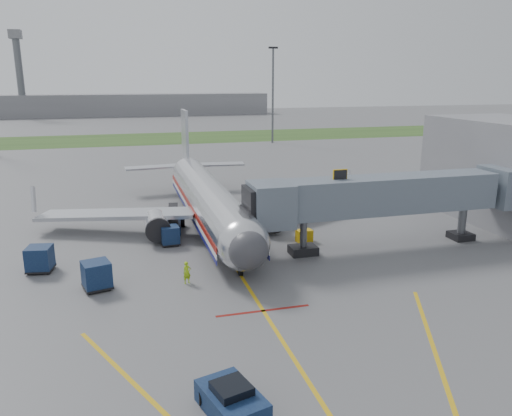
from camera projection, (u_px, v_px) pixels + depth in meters
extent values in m
plane|color=#565659|center=(247.00, 286.00, 34.62)|extent=(400.00, 400.00, 0.00)
cube|color=#2D4C1E|center=(153.00, 138.00, 118.59)|extent=(300.00, 25.00, 0.01)
cube|color=gold|center=(255.00, 297.00, 32.75)|extent=(0.25, 50.00, 0.01)
cube|color=maroon|center=(263.00, 311.00, 30.88)|extent=(6.00, 0.25, 0.01)
cube|color=gold|center=(447.00, 389.00, 23.09)|extent=(9.52, 20.04, 0.01)
cylinder|color=silver|center=(208.00, 199.00, 47.93)|extent=(3.80, 28.00, 3.80)
sphere|color=silver|center=(243.00, 244.00, 34.87)|extent=(3.80, 3.80, 3.80)
sphere|color=#38383D|center=(248.00, 250.00, 33.65)|extent=(2.74, 2.74, 2.74)
cube|color=black|center=(245.00, 239.00, 34.36)|extent=(2.20, 1.20, 0.55)
cone|color=silver|center=(186.00, 170.00, 63.32)|extent=(3.80, 5.00, 3.80)
cube|color=#B7BAC1|center=(185.00, 138.00, 61.85)|extent=(0.35, 4.20, 7.00)
cube|color=#B7BAC1|center=(118.00, 214.00, 45.98)|extent=(15.10, 8.59, 1.13)
cube|color=#B7BAC1|center=(292.00, 202.00, 50.33)|extent=(15.10, 8.59, 1.13)
cylinder|color=silver|center=(157.00, 225.00, 44.14)|extent=(2.10, 3.60, 2.10)
cylinder|color=silver|center=(269.00, 217.00, 46.80)|extent=(2.10, 3.60, 2.10)
cube|color=maroon|center=(228.00, 201.00, 48.51)|extent=(0.05, 28.00, 0.45)
cube|color=navy|center=(228.00, 210.00, 48.74)|extent=(0.05, 28.00, 0.35)
cylinder|color=black|center=(240.00, 271.00, 36.41)|extent=(0.28, 0.70, 0.70)
cylinder|color=black|center=(182.00, 222.00, 48.30)|extent=(0.50, 1.00, 1.00)
cylinder|color=black|center=(234.00, 218.00, 49.63)|extent=(0.50, 1.00, 1.00)
cube|color=slate|center=(383.00, 194.00, 41.45)|extent=(20.00, 3.00, 3.00)
cube|color=slate|center=(271.00, 204.00, 38.99)|extent=(3.20, 3.60, 3.40)
cube|color=black|center=(256.00, 205.00, 38.68)|extent=(1.60, 3.00, 2.80)
cube|color=gold|center=(340.00, 175.00, 39.97)|extent=(1.20, 0.15, 1.00)
cylinder|color=#595B60|center=(303.00, 236.00, 40.43)|extent=(0.56, 0.56, 3.10)
cube|color=black|center=(303.00, 250.00, 40.73)|extent=(2.20, 1.60, 0.70)
cylinder|color=#595B60|center=(462.00, 222.00, 44.27)|extent=(0.70, 0.70, 3.10)
cube|color=black|center=(461.00, 236.00, 44.58)|extent=(1.80, 1.80, 0.60)
cube|color=slate|center=(504.00, 186.00, 44.52)|extent=(3.00, 4.00, 3.40)
cube|color=slate|center=(510.00, 170.00, 50.36)|extent=(10.00, 16.00, 10.00)
cylinder|color=#595B60|center=(273.00, 97.00, 108.46)|extent=(0.44, 0.44, 20.00)
cube|color=black|center=(273.00, 48.00, 105.88)|extent=(2.00, 0.40, 0.40)
cube|color=slate|center=(111.00, 105.00, 189.66)|extent=(120.00, 14.00, 8.00)
cylinder|color=#595B60|center=(20.00, 78.00, 174.78)|extent=(2.40, 2.40, 28.00)
cube|color=slate|center=(15.00, 34.00, 171.11)|extent=(4.00, 4.00, 3.00)
cube|color=#0D1B3D|center=(232.00, 402.00, 21.37)|extent=(2.87, 3.76, 1.02)
cube|color=black|center=(232.00, 389.00, 21.20)|extent=(1.83, 1.83, 0.46)
cylinder|color=black|center=(263.00, 414.00, 20.83)|extent=(0.40, 0.77, 0.74)
cylinder|color=black|center=(202.00, 396.00, 21.98)|extent=(0.40, 0.77, 0.74)
cylinder|color=black|center=(235.00, 385.00, 22.82)|extent=(0.40, 0.77, 0.74)
cube|color=#0D1B3D|center=(97.00, 274.00, 33.83)|extent=(2.15, 2.15, 1.75)
cube|color=black|center=(98.00, 286.00, 34.05)|extent=(2.22, 2.22, 0.14)
cylinder|color=black|center=(90.00, 292.00, 33.16)|extent=(0.32, 0.37, 0.32)
cylinder|color=black|center=(110.00, 288.00, 33.82)|extent=(0.32, 0.37, 0.32)
cylinder|color=black|center=(85.00, 285.00, 34.29)|extent=(0.32, 0.37, 0.32)
cylinder|color=black|center=(105.00, 281.00, 34.95)|extent=(0.32, 0.37, 0.32)
cube|color=#0D1B3D|center=(170.00, 235.00, 42.85)|extent=(1.62, 1.62, 1.50)
cube|color=black|center=(170.00, 243.00, 43.04)|extent=(1.67, 1.67, 0.12)
cylinder|color=black|center=(165.00, 246.00, 42.33)|extent=(0.23, 0.29, 0.27)
cylinder|color=black|center=(178.00, 245.00, 42.72)|extent=(0.23, 0.29, 0.27)
cylinder|color=black|center=(162.00, 242.00, 43.38)|extent=(0.23, 0.29, 0.27)
cylinder|color=black|center=(176.00, 241.00, 43.77)|extent=(0.23, 0.29, 0.27)
cube|color=#0D1B3D|center=(40.00, 258.00, 36.93)|extent=(1.99, 1.99, 1.73)
cube|color=black|center=(41.00, 269.00, 37.14)|extent=(2.05, 2.05, 0.13)
cylinder|color=black|center=(29.00, 273.00, 36.45)|extent=(0.29, 0.35, 0.31)
cylinder|color=black|center=(48.00, 272.00, 36.58)|extent=(0.29, 0.35, 0.31)
cylinder|color=black|center=(35.00, 266.00, 37.73)|extent=(0.29, 0.35, 0.31)
cylinder|color=black|center=(53.00, 266.00, 37.87)|extent=(0.29, 0.35, 0.31)
cube|color=#0D1B3D|center=(173.00, 226.00, 47.14)|extent=(1.83, 3.71, 0.89)
cube|color=black|center=(173.00, 215.00, 47.37)|extent=(1.39, 4.07, 1.40)
cylinder|color=black|center=(168.00, 232.00, 45.88)|extent=(0.29, 0.58, 0.55)
cylinder|color=black|center=(179.00, 231.00, 46.02)|extent=(0.29, 0.58, 0.55)
cylinder|color=black|center=(169.00, 224.00, 48.35)|extent=(0.29, 0.58, 0.55)
cylinder|color=black|center=(179.00, 223.00, 48.48)|extent=(0.29, 0.58, 0.55)
cube|color=gold|center=(304.00, 236.00, 43.80)|extent=(1.42, 1.01, 1.08)
cylinder|color=black|center=(299.00, 241.00, 43.75)|extent=(0.20, 0.28, 0.27)
cylinder|color=black|center=(309.00, 240.00, 44.05)|extent=(0.20, 0.28, 0.27)
imported|color=#98CB17|center=(187.00, 273.00, 34.84)|extent=(0.67, 0.54, 1.60)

